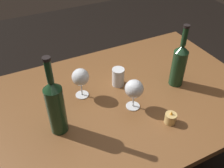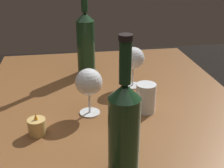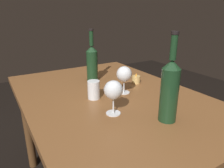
{
  "view_description": "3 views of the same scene",
  "coord_description": "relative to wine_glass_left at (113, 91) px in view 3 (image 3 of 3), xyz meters",
  "views": [
    {
      "loc": [
        0.48,
        0.8,
        1.57
      ],
      "look_at": [
        0.06,
        -0.04,
        0.81
      ],
      "focal_mm": 39.79,
      "sensor_mm": 36.0,
      "label": 1
    },
    {
      "loc": [
        -0.84,
        0.14,
        1.23
      ],
      "look_at": [
        0.02,
        0.01,
        0.83
      ],
      "focal_mm": 48.44,
      "sensor_mm": 36.0,
      "label": 2
    },
    {
      "loc": [
        0.92,
        -0.54,
        1.18
      ],
      "look_at": [
        0.06,
        -0.03,
        0.83
      ],
      "focal_mm": 33.33,
      "sensor_mm": 36.0,
      "label": 3
    }
  ],
  "objects": [
    {
      "name": "wine_bottle_second",
      "position": [
        0.17,
        0.16,
        0.03
      ],
      "size": [
        0.07,
        0.07,
        0.37
      ],
      "color": "#19381E",
      "rests_on": "dining_table"
    },
    {
      "name": "water_tumbler",
      "position": [
        -0.2,
        0.0,
        -0.07
      ],
      "size": [
        0.06,
        0.06,
        0.1
      ],
      "color": "white",
      "rests_on": "dining_table"
    },
    {
      "name": "dining_table",
      "position": [
        -0.2,
        0.1,
        -0.2
      ],
      "size": [
        1.3,
        0.9,
        0.74
      ],
      "color": "brown",
      "rests_on": "ground"
    },
    {
      "name": "wine_glass_right",
      "position": [
        -0.19,
        0.18,
        -0.0
      ],
      "size": [
        0.09,
        0.09,
        0.15
      ],
      "color": "white",
      "rests_on": "dining_table"
    },
    {
      "name": "wine_glass_left",
      "position": [
        0.0,
        0.0,
        0.0
      ],
      "size": [
        0.08,
        0.08,
        0.16
      ],
      "color": "white",
      "rests_on": "dining_table"
    },
    {
      "name": "wine_bottle",
      "position": [
        -0.48,
        0.13,
        0.01
      ],
      "size": [
        0.07,
        0.07,
        0.33
      ],
      "color": "#19381E",
      "rests_on": "dining_table"
    },
    {
      "name": "votive_candle",
      "position": [
        -0.28,
        0.34,
        -0.09
      ],
      "size": [
        0.05,
        0.05,
        0.07
      ],
      "color": "#DBB266",
      "rests_on": "dining_table"
    }
  ]
}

